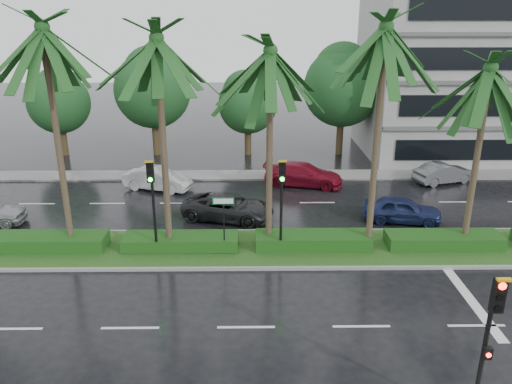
{
  "coord_description": "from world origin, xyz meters",
  "views": [
    {
      "loc": [
        0.17,
        -19.63,
        10.22
      ],
      "look_at": [
        0.42,
        1.5,
        2.64
      ],
      "focal_mm": 35.0,
      "sensor_mm": 36.0,
      "label": 1
    }
  ],
  "objects_px": {
    "car_red": "(303,174)",
    "car_blue": "(402,210)",
    "car_grey": "(444,173)",
    "signal_near": "(487,345)",
    "signal_median_left": "(152,194)",
    "car_white": "(158,179)",
    "car_darkgrey": "(228,207)",
    "street_sign": "(224,211)"
  },
  "relations": [
    {
      "from": "car_red",
      "to": "car_blue",
      "type": "xyz_separation_m",
      "value": [
        4.5,
        -5.93,
        -0.04
      ]
    },
    {
      "from": "car_red",
      "to": "car_grey",
      "type": "xyz_separation_m",
      "value": [
        9.0,
        0.35,
        -0.07
      ]
    },
    {
      "from": "signal_near",
      "to": "signal_median_left",
      "type": "bearing_deg",
      "value": 135.91
    },
    {
      "from": "signal_median_left",
      "to": "car_white",
      "type": "height_order",
      "value": "signal_median_left"
    },
    {
      "from": "car_darkgrey",
      "to": "car_blue",
      "type": "height_order",
      "value": "car_blue"
    },
    {
      "from": "car_white",
      "to": "car_grey",
      "type": "bearing_deg",
      "value": -69.08
    },
    {
      "from": "car_darkgrey",
      "to": "car_grey",
      "type": "relative_size",
      "value": 1.22
    },
    {
      "from": "street_sign",
      "to": "signal_median_left",
      "type": "bearing_deg",
      "value": -176.53
    },
    {
      "from": "car_darkgrey",
      "to": "signal_median_left",
      "type": "bearing_deg",
      "value": 160.89
    },
    {
      "from": "signal_near",
      "to": "car_grey",
      "type": "xyz_separation_m",
      "value": [
        6.5,
        19.87,
        -1.86
      ]
    },
    {
      "from": "signal_near",
      "to": "car_grey",
      "type": "relative_size",
      "value": 1.11
    },
    {
      "from": "car_white",
      "to": "car_red",
      "type": "relative_size",
      "value": 0.84
    },
    {
      "from": "street_sign",
      "to": "car_darkgrey",
      "type": "bearing_deg",
      "value": 90.0
    },
    {
      "from": "signal_near",
      "to": "car_white",
      "type": "bearing_deg",
      "value": 121.47
    },
    {
      "from": "signal_median_left",
      "to": "car_red",
      "type": "bearing_deg",
      "value": 52.66
    },
    {
      "from": "signal_median_left",
      "to": "car_red",
      "type": "height_order",
      "value": "signal_median_left"
    },
    {
      "from": "street_sign",
      "to": "car_blue",
      "type": "height_order",
      "value": "street_sign"
    },
    {
      "from": "car_darkgrey",
      "to": "car_blue",
      "type": "xyz_separation_m",
      "value": [
        9.0,
        -0.46,
        0.01
      ]
    },
    {
      "from": "signal_near",
      "to": "car_white",
      "type": "height_order",
      "value": "signal_near"
    },
    {
      "from": "car_blue",
      "to": "car_red",
      "type": "bearing_deg",
      "value": 48.67
    },
    {
      "from": "street_sign",
      "to": "car_darkgrey",
      "type": "distance_m",
      "value": 4.43
    },
    {
      "from": "street_sign",
      "to": "car_red",
      "type": "distance_m",
      "value": 10.74
    },
    {
      "from": "car_white",
      "to": "street_sign",
      "type": "bearing_deg",
      "value": -135.75
    },
    {
      "from": "signal_median_left",
      "to": "car_grey",
      "type": "height_order",
      "value": "signal_median_left"
    },
    {
      "from": "car_white",
      "to": "car_grey",
      "type": "relative_size",
      "value": 1.06
    },
    {
      "from": "car_white",
      "to": "car_darkgrey",
      "type": "relative_size",
      "value": 0.87
    },
    {
      "from": "street_sign",
      "to": "car_grey",
      "type": "relative_size",
      "value": 0.66
    },
    {
      "from": "car_darkgrey",
      "to": "car_grey",
      "type": "bearing_deg",
      "value": -51.29
    },
    {
      "from": "car_red",
      "to": "car_white",
      "type": "bearing_deg",
      "value": 108.17
    },
    {
      "from": "car_red",
      "to": "car_blue",
      "type": "bearing_deg",
      "value": -129.3
    },
    {
      "from": "car_white",
      "to": "car_blue",
      "type": "xyz_separation_m",
      "value": [
        13.5,
        -5.2,
        -0.01
      ]
    },
    {
      "from": "street_sign",
      "to": "car_white",
      "type": "relative_size",
      "value": 0.63
    },
    {
      "from": "signal_near",
      "to": "car_darkgrey",
      "type": "bearing_deg",
      "value": 116.48
    },
    {
      "from": "car_white",
      "to": "car_blue",
      "type": "relative_size",
      "value": 1.05
    },
    {
      "from": "signal_median_left",
      "to": "car_darkgrey",
      "type": "height_order",
      "value": "signal_median_left"
    },
    {
      "from": "street_sign",
      "to": "car_blue",
      "type": "relative_size",
      "value": 0.66
    },
    {
      "from": "signal_near",
      "to": "car_red",
      "type": "bearing_deg",
      "value": 97.3
    },
    {
      "from": "signal_near",
      "to": "car_grey",
      "type": "height_order",
      "value": "signal_near"
    },
    {
      "from": "signal_median_left",
      "to": "street_sign",
      "type": "relative_size",
      "value": 1.68
    },
    {
      "from": "signal_median_left",
      "to": "street_sign",
      "type": "distance_m",
      "value": 3.13
    },
    {
      "from": "signal_median_left",
      "to": "car_red",
      "type": "xyz_separation_m",
      "value": [
        7.5,
        9.83,
        -2.29
      ]
    },
    {
      "from": "car_darkgrey",
      "to": "signal_near",
      "type": "bearing_deg",
      "value": -138.13
    }
  ]
}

